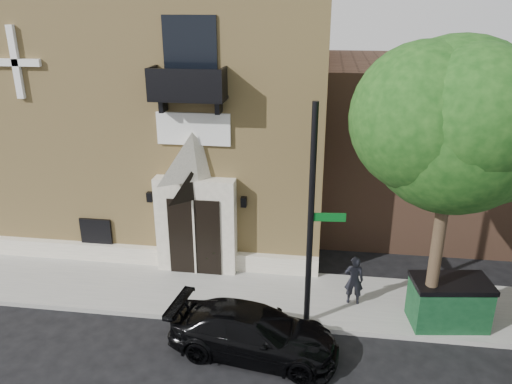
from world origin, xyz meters
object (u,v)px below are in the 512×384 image
black_sedan (254,332)px  dumpster (449,302)px  pedestrian_near (354,280)px  fire_hydrant (428,319)px  street_sign (311,220)px

black_sedan → dumpster: bearing=-63.0°
black_sedan → pedestrian_near: (2.61, 2.48, 0.28)m
fire_hydrant → pedestrian_near: pedestrian_near is taller
street_sign → fire_hydrant: street_sign is taller
black_sedan → dumpster: size_ratio=1.98×
fire_hydrant → pedestrian_near: 2.27m
dumpster → pedestrian_near: pedestrian_near is taller
street_sign → dumpster: (3.84, 0.43, -2.43)m
fire_hydrant → dumpster: size_ratio=0.32×
dumpster → pedestrian_near: bearing=157.7°
dumpster → pedestrian_near: size_ratio=1.44×
fire_hydrant → pedestrian_near: bearing=151.9°
black_sedan → fire_hydrant: black_sedan is taller
street_sign → pedestrian_near: bearing=35.0°
black_sedan → dumpster: (5.16, 1.82, 0.20)m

